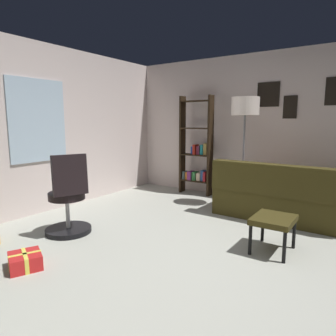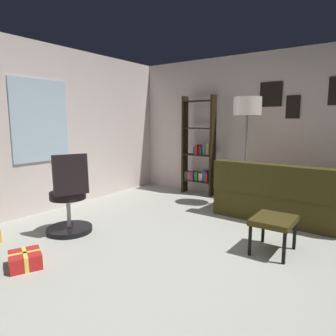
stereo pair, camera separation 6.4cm
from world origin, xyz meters
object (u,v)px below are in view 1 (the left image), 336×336
Objects in this scene: gift_box_red at (25,261)px; bookshelf at (196,151)px; office_chair at (68,203)px; couch at (290,198)px; floor_lamp at (245,112)px; footstool at (273,222)px.

bookshelf is at bearing 1.86° from gift_box_red.
office_chair reaches higher than gift_box_red.
floor_lamp is at bearing 81.44° from couch.
floor_lamp is (2.38, -1.32, 1.13)m from office_chair.
floor_lamp is (0.12, 0.77, 1.24)m from couch.
footstool is (-1.37, -0.13, 0.05)m from couch.
bookshelf is 1.05× the size of floor_lamp.
floor_lamp is at bearing 31.36° from footstool.
floor_lamp is at bearing -16.38° from gift_box_red.
footstool reaches higher than gift_box_red.
bookshelf reaches higher than gift_box_red.
gift_box_red is 0.21× the size of bookshelf.
couch is at bearing -42.79° from office_chair.
floor_lamp is (3.19, -0.94, 1.46)m from gift_box_red.
office_chair is (0.81, 0.38, 0.32)m from gift_box_red.
bookshelf is at bearing 75.61° from couch.
office_chair is 0.57× the size of floor_lamp.
office_chair is 2.95m from floor_lamp.
office_chair is 2.78m from bookshelf.
couch is 1.37m from footstool.
bookshelf is (2.73, -0.27, 0.42)m from office_chair.
office_chair is at bearing 150.95° from floor_lamp.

